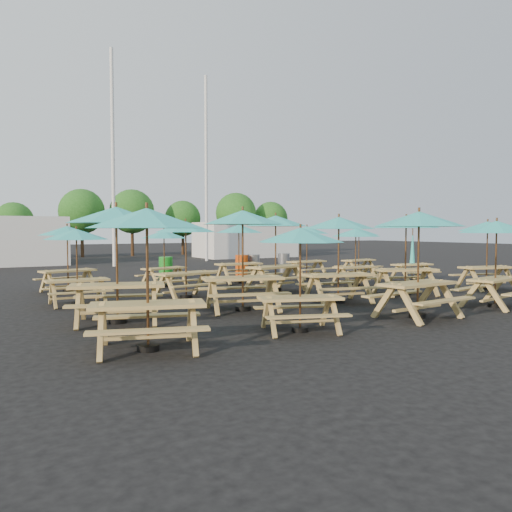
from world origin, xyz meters
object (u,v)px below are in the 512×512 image
picnic_unit_2 (76,239)px  picnic_unit_13 (406,228)px  picnic_unit_15 (307,233)px  picnic_unit_4 (300,242)px  waste_bin_2 (243,264)px  picnic_unit_7 (164,238)px  picnic_unit_17 (487,231)px  picnic_unit_11 (239,233)px  waste_bin_4 (284,263)px  picnic_unit_6 (186,232)px  picnic_unit_19 (359,235)px  waste_bin_1 (242,265)px  picnic_unit_8 (419,226)px  picnic_unit_5 (243,224)px  waste_bin_3 (254,264)px  picnic_unit_12 (497,233)px  picnic_unit_18 (412,260)px  picnic_unit_3 (67,235)px  picnic_unit_14 (356,236)px  waste_bin_0 (166,268)px  picnic_unit_10 (276,226)px  picnic_unit_1 (116,223)px  picnic_unit_0 (147,228)px  picnic_unit_9 (339,229)px

picnic_unit_2 → picnic_unit_13: bearing=-17.7°
picnic_unit_2 → picnic_unit_15: bearing=16.6°
picnic_unit_4 → waste_bin_2: size_ratio=2.41×
picnic_unit_7 → picnic_unit_15: (6.21, -0.08, 0.14)m
waste_bin_2 → picnic_unit_17: bearing=-63.8°
picnic_unit_11 → picnic_unit_15: bearing=1.2°
waste_bin_4 → picnic_unit_6: bearing=-140.1°
picnic_unit_19 → picnic_unit_2: bearing=-176.2°
waste_bin_1 → picnic_unit_6: bearing=-130.5°
picnic_unit_8 → picnic_unit_5: bearing=129.6°
picnic_unit_8 → picnic_unit_11: bearing=84.0°
waste_bin_1 → waste_bin_3: (0.72, 0.19, 0.00)m
picnic_unit_6 → picnic_unit_12: (6.48, -5.64, -0.01)m
picnic_unit_5 → picnic_unit_18: size_ratio=1.22×
picnic_unit_12 → picnic_unit_6: bearing=127.9°
picnic_unit_3 → picnic_unit_12: picnic_unit_12 is taller
picnic_unit_19 → waste_bin_4: picnic_unit_19 is taller
waste_bin_1 → picnic_unit_15: bearing=-56.7°
picnic_unit_8 → waste_bin_2: 12.24m
picnic_unit_14 → picnic_unit_4: bearing=-137.6°
picnic_unit_8 → picnic_unit_7: bearing=101.9°
picnic_unit_14 → waste_bin_0: 7.98m
picnic_unit_2 → picnic_unit_14: 9.68m
picnic_unit_11 → waste_bin_1: picnic_unit_11 is taller
picnic_unit_10 → picnic_unit_14: size_ratio=1.20×
picnic_unit_10 → waste_bin_0: bearing=94.4°
picnic_unit_7 → picnic_unit_17: 11.24m
picnic_unit_10 → waste_bin_1: (1.75, 5.70, -1.71)m
picnic_unit_19 → waste_bin_1: picnic_unit_19 is taller
picnic_unit_8 → picnic_unit_15: size_ratio=1.12×
picnic_unit_1 → picnic_unit_17: size_ratio=1.12×
picnic_unit_8 → picnic_unit_15: bearing=64.0°
picnic_unit_5 → waste_bin_0: (1.09, 8.89, -1.73)m
picnic_unit_6 → picnic_unit_10: 3.22m
picnic_unit_5 → picnic_unit_7: bearing=103.3°
picnic_unit_0 → picnic_unit_7: size_ratio=1.17×
picnic_unit_6 → waste_bin_4: bearing=28.9°
picnic_unit_11 → waste_bin_0: size_ratio=2.48×
picnic_unit_4 → waste_bin_4: 14.18m
picnic_unit_6 → picnic_unit_8: size_ratio=0.93×
picnic_unit_0 → waste_bin_1: 14.13m
picnic_unit_9 → waste_bin_0: 9.32m
waste_bin_0 → waste_bin_3: size_ratio=1.00×
picnic_unit_2 → picnic_unit_8: (6.47, -6.03, 0.34)m
picnic_unit_3 → picnic_unit_14: (9.43, -3.22, -0.07)m
waste_bin_0 → waste_bin_4: 6.05m
waste_bin_4 → waste_bin_1: bearing=-169.0°
picnic_unit_18 → picnic_unit_19: size_ratio=0.99×
picnic_unit_3 → picnic_unit_13: (9.09, -5.96, 0.24)m
picnic_unit_3 → waste_bin_0: picnic_unit_3 is taller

